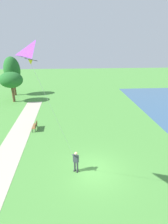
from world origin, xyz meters
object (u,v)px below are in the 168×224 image
Objects in this scene: flying_kite at (37,53)px; park_bench_near_walkway at (35,126)px; person_kite_flyer at (76,160)px; tree_behind_path at (12,70)px; tree_treeline_center at (11,80)px.

park_bench_near_walkway is at bearing 104.99° from flying_kite.
park_bench_near_walkway is at bearing 120.68° from person_kite_flyer.
tree_behind_path is at bearing 109.94° from flying_kite.
person_kite_flyer is 1.21× the size of park_bench_near_walkway.
tree_treeline_center reaches higher than park_bench_near_walkway.
person_kite_flyer is 25.32m from tree_behind_path.
tree_behind_path reaches higher than person_kite_flyer.
person_kite_flyer is at bearing 59.96° from flying_kite.
person_kite_flyer is at bearing -59.32° from park_bench_near_walkway.
flying_kite is 1.51× the size of tree_treeline_center.
person_kite_flyer is 8.52m from flying_kite.
tree_treeline_center is at bearing -77.28° from tree_behind_path.
flying_kite reaches higher than park_bench_near_walkway.
tree_behind_path is 1.42× the size of tree_treeline_center.
flying_kite is at bearing -70.06° from tree_behind_path.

